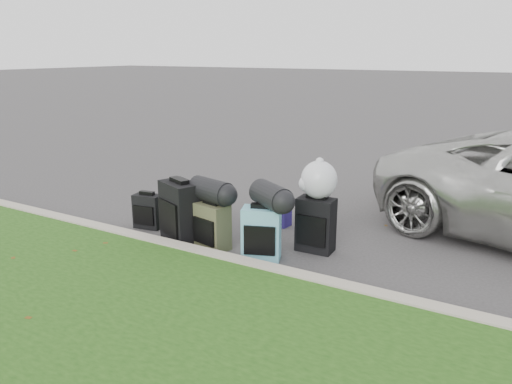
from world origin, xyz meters
The scene contains 12 objects.
ground centered at (0.00, 0.00, 0.00)m, with size 120.00×120.00×0.00m, color #383535.
curb centered at (0.00, -1.00, 0.07)m, with size 120.00×0.18×0.15m, color #9E937F.
suitcase_small_black centered at (-1.45, -0.42, 0.23)m, with size 0.38×0.21×0.47m, color black.
suitcase_large_black_left centered at (-0.73, -0.61, 0.39)m, with size 0.54×0.33×0.78m, color black.
suitcase_olive centered at (-0.25, -0.60, 0.29)m, with size 0.42×0.26×0.57m, color #383923.
suitcase_teal centered at (0.43, -0.58, 0.31)m, with size 0.44×0.26×0.63m, color teal.
suitcase_large_black_right centered at (0.87, -0.02, 0.33)m, with size 0.44×0.26×0.66m, color black.
tote_green centered at (-1.13, -0.10, 0.15)m, with size 0.26×0.21×0.29m, color #247E1C.
tote_navy centered at (0.08, 0.57, 0.13)m, with size 0.25×0.20×0.27m, color navy.
duffel_left centered at (-0.30, -0.54, 0.72)m, with size 0.29×0.29×0.54m, color black.
duffel_right centered at (0.52, -0.53, 0.77)m, with size 0.29×0.29×0.52m, color black.
trash_bag centered at (0.87, 0.02, 0.88)m, with size 0.44×0.44×0.44m, color silver.
Camera 1 is at (3.10, -5.29, 2.35)m, focal length 35.00 mm.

